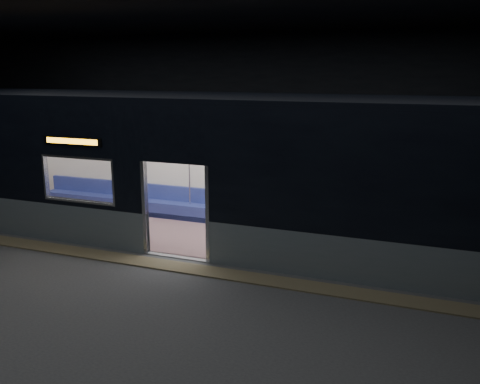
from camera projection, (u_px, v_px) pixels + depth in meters
The scene contains 7 objects.
station_floor at pixel (152, 276), 9.88m from camera, with size 24.00×14.00×0.01m, color #47494C.
station_envelope at pixel (144, 84), 9.01m from camera, with size 24.00×14.00×5.00m.
tactile_strip at pixel (166, 265), 10.37m from camera, with size 22.80×0.50×0.03m, color #8C7F59.
metro_car at pixel (205, 161), 11.75m from camera, with size 18.00×3.04×3.35m.
passenger at pixel (342, 207), 11.87m from camera, with size 0.40×0.65×1.30m.
handbag at pixel (340, 214), 11.71m from camera, with size 0.28×0.24×0.14m, color black.
transit_map at pixel (328, 175), 12.14m from camera, with size 0.95×0.03×0.62m, color white.
Camera 1 is at (4.85, -8.02, 3.92)m, focal length 38.00 mm.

